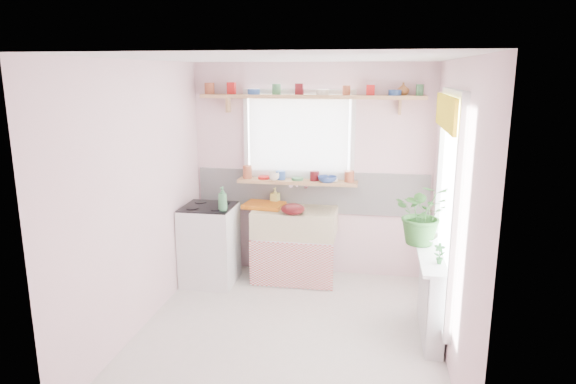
# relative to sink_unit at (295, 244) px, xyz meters

# --- Properties ---
(room) EXTENTS (3.20, 3.20, 3.20)m
(room) POSITION_rel_sink_unit_xyz_m (0.81, -0.43, 0.94)
(room) COLOR silver
(room) RESTS_ON ground
(sink_unit) EXTENTS (0.95, 0.65, 1.11)m
(sink_unit) POSITION_rel_sink_unit_xyz_m (0.00, 0.00, 0.00)
(sink_unit) COLOR white
(sink_unit) RESTS_ON ground
(cooker) EXTENTS (0.58, 0.58, 0.93)m
(cooker) POSITION_rel_sink_unit_xyz_m (-0.95, -0.24, 0.03)
(cooker) COLOR white
(cooker) RESTS_ON ground
(radiator_ledge) EXTENTS (0.22, 0.95, 0.78)m
(radiator_ledge) POSITION_rel_sink_unit_xyz_m (1.45, -1.09, -0.03)
(radiator_ledge) COLOR white
(radiator_ledge) RESTS_ON ground
(windowsill) EXTENTS (1.40, 0.22, 0.04)m
(windowsill) POSITION_rel_sink_unit_xyz_m (-0.00, 0.19, 0.71)
(windowsill) COLOR tan
(windowsill) RESTS_ON room
(pine_shelf) EXTENTS (2.52, 0.24, 0.04)m
(pine_shelf) POSITION_rel_sink_unit_xyz_m (0.15, 0.18, 1.69)
(pine_shelf) COLOR tan
(pine_shelf) RESTS_ON room
(shelf_crockery) EXTENTS (2.47, 0.11, 0.12)m
(shelf_crockery) POSITION_rel_sink_unit_xyz_m (0.13, 0.18, 1.76)
(shelf_crockery) COLOR #A55133
(shelf_crockery) RESTS_ON pine_shelf
(sill_crockery) EXTENTS (1.35, 0.11, 0.12)m
(sill_crockery) POSITION_rel_sink_unit_xyz_m (-0.02, 0.19, 0.78)
(sill_crockery) COLOR #A55133
(sill_crockery) RESTS_ON windowsill
(dish_tray) EXTENTS (0.49, 0.39, 0.04)m
(dish_tray) POSITION_rel_sink_unit_xyz_m (-0.38, 0.06, 0.44)
(dish_tray) COLOR orange
(dish_tray) RESTS_ON sink_unit
(colander) EXTENTS (0.33, 0.33, 0.12)m
(colander) POSITION_rel_sink_unit_xyz_m (0.01, -0.19, 0.48)
(colander) COLOR #4F0D10
(colander) RESTS_ON sink_unit
(jade_plant) EXTENTS (0.57, 0.50, 0.61)m
(jade_plant) POSITION_rel_sink_unit_xyz_m (1.36, -0.75, 0.65)
(jade_plant) COLOR #306629
(jade_plant) RESTS_ON radiator_ledge
(fruit_bowl) EXTENTS (0.39, 0.39, 0.08)m
(fruit_bowl) POSITION_rel_sink_unit_xyz_m (1.36, -0.71, 0.38)
(fruit_bowl) COLOR silver
(fruit_bowl) RESTS_ON radiator_ledge
(herb_pot) EXTENTS (0.10, 0.07, 0.18)m
(herb_pot) POSITION_rel_sink_unit_xyz_m (1.47, -1.27, 0.44)
(herb_pot) COLOR #29672C
(herb_pot) RESTS_ON radiator_ledge
(soap_bottle_sink) EXTENTS (0.11, 0.11, 0.20)m
(soap_bottle_sink) POSITION_rel_sink_unit_xyz_m (-0.27, 0.21, 0.52)
(soap_bottle_sink) COLOR #D3CB5E
(soap_bottle_sink) RESTS_ON sink_unit
(sill_cup) EXTENTS (0.12, 0.12, 0.09)m
(sill_cup) POSITION_rel_sink_unit_xyz_m (-0.27, 0.13, 0.78)
(sill_cup) COLOR white
(sill_cup) RESTS_ON windowsill
(sill_bowl) EXTENTS (0.28, 0.28, 0.07)m
(sill_bowl) POSITION_rel_sink_unit_xyz_m (0.36, 0.13, 0.76)
(sill_bowl) COLOR #2D4B93
(sill_bowl) RESTS_ON windowsill
(shelf_vase) EXTENTS (0.15, 0.15, 0.14)m
(shelf_vase) POSITION_rel_sink_unit_xyz_m (1.16, 0.24, 1.78)
(shelf_vase) COLOR #AC6A34
(shelf_vase) RESTS_ON pine_shelf
(cooker_bottle) EXTENTS (0.12, 0.12, 0.27)m
(cooker_bottle) POSITION_rel_sink_unit_xyz_m (-0.73, -0.40, 0.62)
(cooker_bottle) COLOR #468C5A
(cooker_bottle) RESTS_ON cooker
(fruit) EXTENTS (0.20, 0.14, 0.10)m
(fruit) POSITION_rel_sink_unit_xyz_m (1.37, -0.70, 0.44)
(fruit) COLOR orange
(fruit) RESTS_ON fruit_bowl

